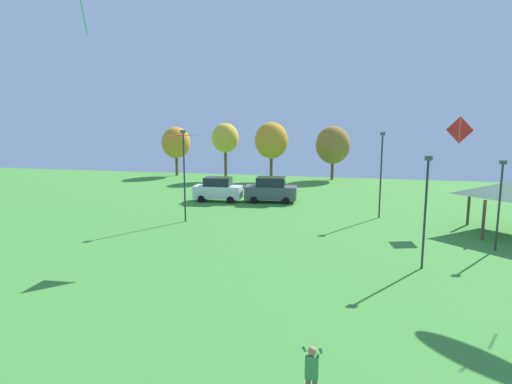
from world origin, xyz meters
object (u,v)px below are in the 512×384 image
object	(u,v)px
light_post_3	(184,171)
treeline_tree_2	(271,141)
kite_flying_5	(460,130)
parked_car_second_from_left	(271,190)
kite_flying_3	(173,146)
parked_car_leftmost	(218,189)
light_post_0	(426,205)
light_post_1	(381,170)
treeline_tree_3	(333,145)
person_standing_near_foreground	(312,372)
treeline_tree_1	(225,138)
light_post_2	(500,199)
treeline_tree_0	(176,143)

from	to	relation	value
light_post_3	treeline_tree_2	distance (m)	22.45
light_post_3	kite_flying_5	bearing A→B (deg)	10.89
kite_flying_5	light_post_3	world-z (taller)	kite_flying_5
parked_car_second_from_left	kite_flying_3	bearing A→B (deg)	-105.76
kite_flying_5	parked_car_leftmost	world-z (taller)	kite_flying_5
kite_flying_5	parked_car_leftmost	distance (m)	20.79
light_post_0	light_post_1	bearing A→B (deg)	98.05
kite_flying_5	treeline_tree_2	bearing A→B (deg)	132.68
light_post_1	treeline_tree_3	bearing A→B (deg)	102.97
person_standing_near_foreground	kite_flying_3	distance (m)	17.33
parked_car_leftmost	treeline_tree_1	xyz separation A→B (m)	(-3.29, 13.84, 3.96)
parked_car_second_from_left	light_post_3	size ratio (longest dim) A/B	0.71
light_post_1	light_post_2	xyz separation A→B (m)	(6.33, -7.42, -0.65)
light_post_2	treeline_tree_3	xyz separation A→B (m)	(-11.07, 28.02, 1.19)
light_post_1	treeline_tree_2	bearing A→B (deg)	123.60
light_post_3	light_post_2	bearing A→B (deg)	-8.26
kite_flying_3	light_post_1	size ratio (longest dim) A/B	0.32
person_standing_near_foreground	kite_flying_5	distance (m)	25.73
person_standing_near_foreground	treeline_tree_1	bearing A→B (deg)	120.12
light_post_1	person_standing_near_foreground	bearing A→B (deg)	-96.59
light_post_3	treeline_tree_3	world-z (taller)	light_post_3
light_post_3	person_standing_near_foreground	bearing A→B (deg)	-60.36
light_post_3	treeline_tree_3	bearing A→B (deg)	69.31
treeline_tree_3	light_post_3	bearing A→B (deg)	-110.69
parked_car_second_from_left	treeline_tree_2	xyz separation A→B (m)	(-2.48, 13.35, 3.71)
kite_flying_5	parked_car_leftmost	size ratio (longest dim) A/B	0.44
parked_car_leftmost	parked_car_second_from_left	xyz separation A→B (m)	(4.83, 0.67, 0.03)
person_standing_near_foreground	light_post_0	size ratio (longest dim) A/B	0.31
kite_flying_5	parked_car_second_from_left	world-z (taller)	kite_flying_5
parked_car_leftmost	treeline_tree_2	size ratio (longest dim) A/B	0.63
kite_flying_3	kite_flying_5	xyz separation A→B (m)	(17.58, 10.18, 0.70)
parked_car_leftmost	kite_flying_5	bearing A→B (deg)	-15.73
light_post_2	light_post_3	world-z (taller)	light_post_3
kite_flying_3	light_post_2	xyz separation A→B (m)	(18.66, 3.46, -3.06)
kite_flying_5	light_post_0	bearing A→B (deg)	-107.99
light_post_2	treeline_tree_0	bearing A→B (deg)	138.62
kite_flying_5	light_post_1	bearing A→B (deg)	172.44
person_standing_near_foreground	parked_car_second_from_left	size ratio (longest dim) A/B	0.38
kite_flying_5	parked_car_leftmost	bearing A→B (deg)	166.88
person_standing_near_foreground	light_post_0	bearing A→B (deg)	81.46
light_post_0	treeline_tree_3	size ratio (longest dim) A/B	0.90
treeline_tree_0	light_post_2	bearing A→B (deg)	-41.38
light_post_0	light_post_2	xyz separation A→B (m)	(4.67, 4.32, -0.28)
kite_flying_5	treeline_tree_0	size ratio (longest dim) A/B	0.31
parked_car_second_from_left	light_post_0	xyz separation A→B (m)	(11.05, -16.25, 2.19)
person_standing_near_foreground	light_post_0	xyz separation A→B (m)	(4.48, 12.71, 2.29)
light_post_3	treeline_tree_0	xyz separation A→B (m)	(-10.69, 24.53, 0.48)
kite_flying_3	treeline_tree_0	world-z (taller)	treeline_tree_0
treeline_tree_2	light_post_2	bearing A→B (deg)	-54.26
treeline_tree_3	kite_flying_3	bearing A→B (deg)	-103.55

